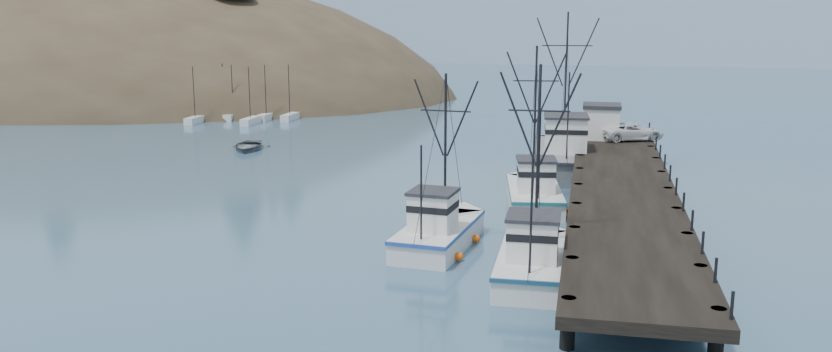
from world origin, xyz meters
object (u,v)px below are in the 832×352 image
Objects in this scene: pier at (622,191)px; pickup_truck at (632,131)px; trawler_far at (534,192)px; pier_shed at (601,121)px; trawler_near at (534,259)px; trawler_mid at (440,231)px; work_vessel at (564,155)px; motorboat at (248,150)px.

pier is 8.67× the size of pickup_truck.
trawler_far is at bearing 157.18° from pier.
trawler_far is 16.50m from pier_shed.
trawler_near is 1.08× the size of trawler_mid.
work_vessel is at bearing 88.92° from trawler_near.
trawler_near is 0.69× the size of work_vessel.
motorboat is (-30.58, -0.23, -3.42)m from pier_shed.
pier_shed is (-1.14, 18.00, 1.73)m from pier.
trawler_far reaches higher than pickup_truck.
trawler_far is (-5.39, 2.27, -0.87)m from pier.
work_vessel reaches higher than trawler_mid.
pier_shed is (2.78, 3.86, 2.19)m from work_vessel.
trawler_far is 0.71× the size of work_vessel.
work_vessel is (0.49, 25.91, 0.41)m from trawler_near.
trawler_near is 30.06m from pier_shed.
pickup_truck is (1.27, 17.58, 1.01)m from pier.
work_vessel is 2.91× the size of pickup_truck.
pickup_truck is (5.19, 3.45, 1.48)m from work_vessel.
trawler_near is 6.43m from trawler_mid.
trawler_far is 30.57m from motorboat.
trawler_far is at bearing -42.56° from motorboat.
trawler_near is 25.91m from work_vessel.
pier is 17.66m from pickup_truck.
work_vessel is 4.61× the size of pier_shed.
pier_shed is at bearing -11.64° from motorboat.
motorboat is at bearing 149.51° from trawler_far.
trawler_far is at bearing 67.67° from trawler_mid.
trawler_mid is 22.81m from work_vessel.
trawler_mid is 1.85× the size of pickup_truck.
pickup_truck is (2.41, -0.42, -0.71)m from pier_shed.
pier reaches higher than motorboat.
trawler_near is 29.96m from pickup_truck.
trawler_far reaches higher than motorboat.
work_vessel reaches higher than trawler_near.
pier is at bearing -22.82° from trawler_far.
trawler_mid is 33.95m from motorboat.
motorboat is at bearing 66.88° from pickup_truck.
trawler_far is (-0.98, 14.03, 0.00)m from trawler_near.
pier_shed is at bearing 83.73° from trawler_near.
motorboat is at bearing 150.74° from pier.
pier is 18.12m from pier_shed.
pier_shed is at bearing 93.61° from pier.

